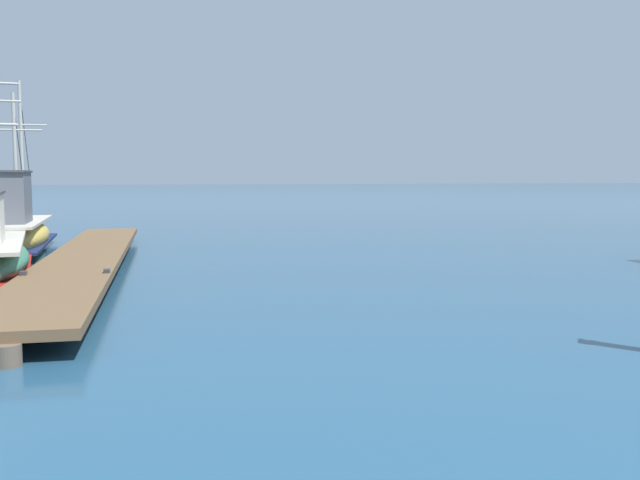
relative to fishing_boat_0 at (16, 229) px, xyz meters
name	(u,v)px	position (x,y,z in m)	size (l,w,h in m)	color
floating_dock	(86,258)	(2.29, -5.34, -0.39)	(3.02, 18.37, 0.53)	brown
fishing_boat_0	(16,229)	(0.00, 0.00, 0.00)	(1.91, 8.04, 5.64)	gold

